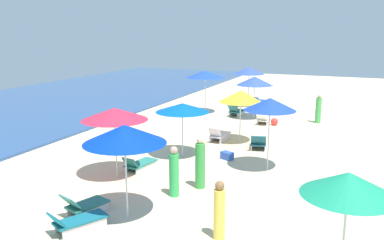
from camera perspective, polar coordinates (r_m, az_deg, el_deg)
The scene contains 24 objects.
umbrella_0 at distance 25.41m, azimuth 1.87°, elevation 6.37°, with size 2.30×2.30×2.65m.
umbrella_1 at distance 16.60m, azimuth -1.34°, elevation 1.73°, with size 2.19×2.19×2.22m.
umbrella_2 at distance 14.37m, azimuth -10.68°, elevation 0.82°, with size 2.30×2.30×2.50m.
lounge_chair_2_0 at distance 15.58m, azimuth -7.32°, elevation -6.04°, with size 1.51×0.78×0.60m.
umbrella_3 at distance 15.09m, azimuth 10.76°, elevation 2.16°, with size 1.89×1.89×2.72m.
umbrella_4 at distance 11.12m, azimuth -9.33°, elevation -1.94°, with size 2.26×2.26×2.66m.
lounge_chair_4_0 at distance 11.39m, azimuth -15.60°, elevation -13.38°, with size 1.57×1.17×0.63m.
lounge_chair_4_1 at distance 12.28m, azimuth -14.73°, elevation -11.33°, with size 1.43×0.98×0.70m.
umbrella_5 at distance 28.05m, azimuth 7.91°, elevation 6.78°, with size 2.05×2.05×2.65m.
lounge_chair_5_0 at distance 28.98m, azimuth 9.01°, elevation 2.60°, with size 1.42×0.72×0.63m.
lounge_chair_5_1 at distance 28.13m, azimuth 5.90°, elevation 2.44°, with size 1.36×0.91×0.75m.
umbrella_6 at distance 18.80m, azimuth 6.78°, elevation 3.28°, with size 1.96×1.96×2.43m.
lounge_chair_6_0 at distance 18.27m, azimuth 9.20°, elevation -3.11°, with size 1.42×0.92×0.73m.
lounge_chair_6_1 at distance 19.32m, azimuth 3.81°, elevation -2.10°, with size 1.48×0.70×0.77m.
umbrella_7 at distance 24.12m, azimuth 8.68°, elevation 5.39°, with size 2.09×2.09×2.48m.
lounge_chair_7_0 at distance 25.02m, azimuth 6.21°, elevation 1.22°, with size 1.44×0.81×0.74m.
lounge_chair_7_1 at distance 23.16m, azimuth 9.91°, elevation 0.09°, with size 1.43×0.65×0.62m.
umbrella_8 at distance 8.90m, azimuth 20.86°, elevation -8.29°, with size 1.91×1.91×2.35m.
beachgoer_0 at distance 13.54m, azimuth 1.14°, elevation -6.12°, with size 0.34×0.34×1.73m.
beachgoer_1 at distance 12.91m, azimuth -2.51°, elevation -7.26°, with size 0.40×0.40×1.62m.
beachgoer_2 at distance 10.43m, azimuth 3.81°, elevation -12.51°, with size 0.40×0.40×1.52m.
beachgoer_3 at distance 23.98m, azimuth 17.12°, elevation 1.39°, with size 0.43×0.43×1.62m.
cooler_box_0 at distance 16.70m, azimuth 4.88°, elevation -4.94°, with size 0.48×0.31×0.31m, color blue.
beach_ball_1 at distance 22.91m, azimuth 11.35°, elevation -0.23°, with size 0.40×0.40×0.40m, color #F23731.
Camera 1 is at (-18.13, 1.50, 5.13)m, focal length 38.47 mm.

